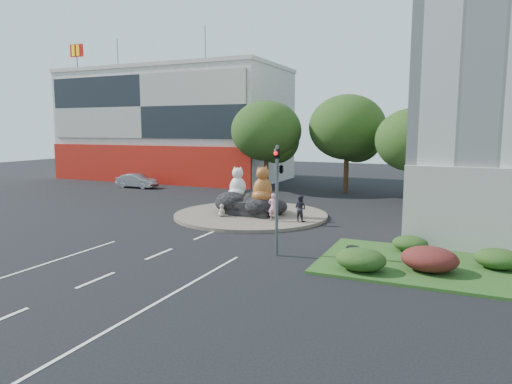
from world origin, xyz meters
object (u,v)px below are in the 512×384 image
at_px(kitten_white, 274,212).
at_px(pedestrian_dark, 300,208).
at_px(pedestrian_pink, 273,207).
at_px(parked_car, 137,181).
at_px(cat_white, 238,182).
at_px(cat_tabby, 263,184).
at_px(litter_bin, 353,254).
at_px(kitten_calico, 222,210).

relative_size(kitten_white, pedestrian_dark, 0.48).
height_order(pedestrian_pink, parked_car, pedestrian_pink).
distance_m(pedestrian_dark, parked_car, 22.37).
xyz_separation_m(cat_white, cat_tabby, (2.13, -0.75, 0.09)).
bearing_deg(litter_bin, cat_tabby, 134.54).
relative_size(cat_white, kitten_white, 2.85).
height_order(pedestrian_pink, litter_bin, pedestrian_pink).
distance_m(cat_white, parked_car, 17.48).
bearing_deg(pedestrian_pink, kitten_calico, -4.36).
height_order(kitten_white, pedestrian_pink, pedestrian_pink).
distance_m(cat_tabby, parked_car, 19.71).
bearing_deg(cat_tabby, cat_white, 141.45).
bearing_deg(pedestrian_pink, cat_tabby, -49.19).
height_order(cat_tabby, parked_car, cat_tabby).
bearing_deg(parked_car, pedestrian_dark, -116.43).
bearing_deg(pedestrian_dark, cat_tabby, 3.70).
height_order(pedestrian_dark, parked_car, pedestrian_dark).
bearing_deg(litter_bin, parked_car, 145.91).
bearing_deg(cat_white, pedestrian_dark, -18.18).
height_order(cat_tabby, litter_bin, cat_tabby).
distance_m(kitten_calico, litter_bin, 11.58).
bearing_deg(cat_tabby, pedestrian_pink, -63.02).
bearing_deg(pedestrian_dark, cat_white, 0.71).
bearing_deg(kitten_calico, pedestrian_dark, 46.52).
distance_m(kitten_white, litter_bin, 9.82).
bearing_deg(litter_bin, kitten_white, 131.62).
relative_size(cat_tabby, kitten_white, 3.08).
bearing_deg(parked_car, cat_white, -119.43).
bearing_deg(pedestrian_pink, parked_car, -34.48).
bearing_deg(cat_tabby, kitten_white, -31.73).
bearing_deg(pedestrian_dark, parked_car, -9.64).
xyz_separation_m(kitten_white, litter_bin, (6.52, -7.34, -0.13)).
bearing_deg(cat_tabby, parked_car, 132.94).
relative_size(cat_white, pedestrian_pink, 1.29).
xyz_separation_m(cat_white, pedestrian_dark, (4.87, -1.37, -1.19)).
xyz_separation_m(cat_tabby, parked_car, (-17.35, 9.22, -1.59)).
bearing_deg(parked_car, kitten_calico, -125.05).
bearing_deg(kitten_white, pedestrian_dark, -53.05).
bearing_deg(kitten_white, pedestrian_pink, -112.61).
distance_m(cat_tabby, pedestrian_pink, 2.08).
bearing_deg(litter_bin, kitten_calico, 146.90).
xyz_separation_m(cat_tabby, kitten_calico, (-2.28, -1.22, -1.65)).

